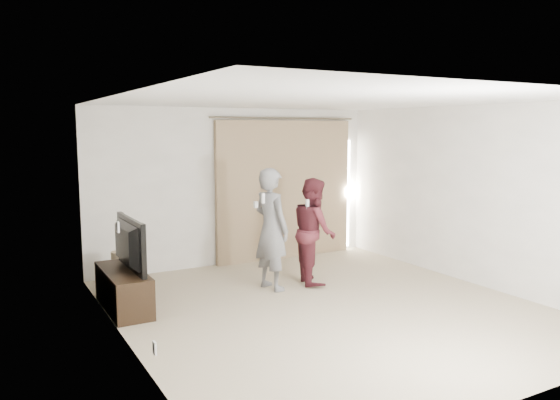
% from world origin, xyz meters
% --- Properties ---
extents(floor, '(5.50, 5.50, 0.00)m').
position_xyz_m(floor, '(0.00, 0.00, 0.00)').
color(floor, tan).
rests_on(floor, ground).
extents(wall_back, '(5.00, 0.04, 2.60)m').
position_xyz_m(wall_back, '(0.00, 2.75, 1.30)').
color(wall_back, white).
rests_on(wall_back, ground).
extents(wall_left, '(0.04, 5.50, 2.60)m').
position_xyz_m(wall_left, '(-2.50, -0.00, 1.30)').
color(wall_left, white).
rests_on(wall_left, ground).
extents(ceiling, '(5.00, 5.50, 0.01)m').
position_xyz_m(ceiling, '(0.00, 0.00, 2.60)').
color(ceiling, silver).
rests_on(ceiling, wall_back).
extents(curtain, '(2.80, 0.11, 2.46)m').
position_xyz_m(curtain, '(0.91, 2.68, 1.20)').
color(curtain, '#99825D').
rests_on(curtain, ground).
extents(tv_console, '(0.45, 1.29, 0.50)m').
position_xyz_m(tv_console, '(-2.27, 1.23, 0.25)').
color(tv_console, black).
rests_on(tv_console, ground).
extents(tv, '(0.17, 1.15, 0.66)m').
position_xyz_m(tv, '(-2.27, 1.23, 0.83)').
color(tv, black).
rests_on(tv, tv_console).
extents(scratching_post, '(0.40, 0.40, 0.53)m').
position_xyz_m(scratching_post, '(-2.10, 2.17, 0.22)').
color(scratching_post, tan).
rests_on(scratching_post, ground).
extents(person_man, '(0.53, 0.70, 1.72)m').
position_xyz_m(person_man, '(-0.22, 1.10, 0.86)').
color(person_man, slate).
rests_on(person_man, ground).
extents(person_woman, '(0.79, 0.90, 1.55)m').
position_xyz_m(person_woman, '(0.48, 1.09, 0.78)').
color(person_woman, '#521D24').
rests_on(person_woman, ground).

